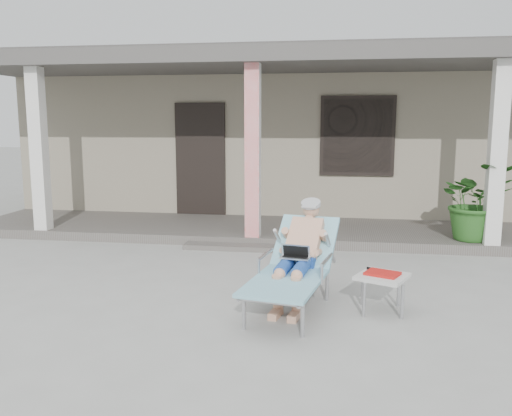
# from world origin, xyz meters

# --- Properties ---
(ground) EXTENTS (60.00, 60.00, 0.00)m
(ground) POSITION_xyz_m (0.00, 0.00, 0.00)
(ground) COLOR #9E9E99
(ground) RESTS_ON ground
(house) EXTENTS (10.40, 5.40, 3.30)m
(house) POSITION_xyz_m (0.00, 6.50, 1.67)
(house) COLOR gray
(house) RESTS_ON ground
(porch_deck) EXTENTS (10.00, 2.00, 0.15)m
(porch_deck) POSITION_xyz_m (0.00, 3.00, 0.07)
(porch_deck) COLOR #605B56
(porch_deck) RESTS_ON ground
(porch_overhang) EXTENTS (10.00, 2.30, 2.85)m
(porch_overhang) POSITION_xyz_m (0.00, 2.95, 2.79)
(porch_overhang) COLOR silver
(porch_overhang) RESTS_ON porch_deck
(porch_step) EXTENTS (2.00, 0.30, 0.07)m
(porch_step) POSITION_xyz_m (0.00, 1.85, 0.04)
(porch_step) COLOR #605B56
(porch_step) RESTS_ON ground
(lounger) EXTENTS (0.94, 1.80, 1.13)m
(lounger) POSITION_xyz_m (0.89, -0.47, 0.70)
(lounger) COLOR #B7B7BC
(lounger) RESTS_ON ground
(side_table) EXTENTS (0.61, 0.61, 0.41)m
(side_table) POSITION_xyz_m (1.77, -0.54, 0.35)
(side_table) COLOR beige
(side_table) RESTS_ON ground
(potted_palm) EXTENTS (1.17, 1.05, 1.18)m
(potted_palm) POSITION_xyz_m (3.32, 2.42, 0.74)
(potted_palm) COLOR #26591E
(potted_palm) RESTS_ON porch_deck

